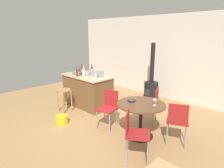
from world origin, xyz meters
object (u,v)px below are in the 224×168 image
(folding_chair_far, at_px, (151,102))
(bottle_4, at_px, (77,73))
(cup_0, at_px, (79,70))
(serving_bowl, at_px, (132,100))
(dining_table, at_px, (141,111))
(folding_chair_near, at_px, (178,120))
(bottle_2, at_px, (82,69))
(bottle_0, at_px, (96,75))
(wood_stove, at_px, (151,87))
(wooden_stool, at_px, (64,95))
(bottle_3, at_px, (84,72))
(plastic_bucket, at_px, (62,120))
(cup_2, at_px, (82,71))
(cup_3, at_px, (80,74))
(wine_glass, at_px, (155,100))
(folding_chair_right, at_px, (134,131))
(folding_chair_left, at_px, (109,106))
(toolbox, at_px, (96,73))
(bottle_1, at_px, (92,70))
(kitchen_island, at_px, (87,90))
(cup_1, at_px, (74,73))

(folding_chair_far, height_order, bottle_4, bottle_4)
(cup_0, distance_m, serving_bowl, 2.69)
(bottle_4, bearing_deg, dining_table, -1.82)
(folding_chair_near, distance_m, bottle_2, 3.48)
(bottle_0, bearing_deg, wood_stove, 70.16)
(wooden_stool, bearing_deg, bottle_3, 75.85)
(cup_0, relative_size, plastic_bucket, 0.38)
(bottle_3, distance_m, cup_2, 0.49)
(wooden_stool, xyz_separation_m, cup_3, (-0.04, 0.60, 0.50))
(folding_chair_near, bearing_deg, bottle_0, 178.94)
(dining_table, distance_m, serving_bowl, 0.31)
(wooden_stool, bearing_deg, cup_3, 93.78)
(bottle_3, distance_m, wine_glass, 2.46)
(folding_chair_right, bearing_deg, dining_table, 118.71)
(folding_chair_left, height_order, bottle_0, bottle_0)
(bottle_2, distance_m, cup_2, 0.16)
(folding_chair_far, bearing_deg, wine_glass, -52.05)
(dining_table, bearing_deg, folding_chair_right, -61.29)
(toolbox, xyz_separation_m, bottle_3, (-0.24, -0.25, 0.03))
(folding_chair_near, distance_m, plastic_bucket, 2.67)
(bottle_0, bearing_deg, wine_glass, -5.38)
(wood_stove, height_order, bottle_2, wood_stove)
(folding_chair_near, xyz_separation_m, bottle_3, (-2.88, -0.03, 0.53))
(bottle_1, height_order, cup_2, bottle_1)
(kitchen_island, bearing_deg, cup_1, -147.71)
(cup_0, bearing_deg, bottle_3, -25.69)
(wooden_stool, xyz_separation_m, wine_glass, (2.59, 0.47, 0.37))
(folding_chair_far, distance_m, cup_0, 2.67)
(kitchen_island, relative_size, bottle_0, 7.12)
(bottle_0, xyz_separation_m, cup_1, (-0.85, -0.14, -0.04))
(folding_chair_near, relative_size, folding_chair_far, 1.01)
(folding_chair_near, distance_m, bottle_4, 3.06)
(dining_table, height_order, cup_3, cup_3)
(wooden_stool, bearing_deg, folding_chair_right, -6.71)
(cup_0, relative_size, wine_glass, 0.75)
(folding_chair_right, height_order, cup_3, cup_3)
(folding_chair_left, xyz_separation_m, bottle_4, (-1.51, 0.22, 0.53))
(bottle_2, bearing_deg, bottle_0, -14.81)
(cup_0, bearing_deg, wooden_stool, -60.57)
(bottle_4, bearing_deg, cup_0, 139.07)
(wooden_stool, distance_m, bottle_4, 0.71)
(folding_chair_far, xyz_separation_m, bottle_2, (-2.51, -0.17, 0.52))
(folding_chair_right, xyz_separation_m, plastic_bucket, (-2.08, -0.17, -0.41))
(serving_bowl, bearing_deg, wood_stove, 113.31)
(cup_0, bearing_deg, folding_chair_far, 4.09)
(folding_chair_near, relative_size, bottle_4, 3.15)
(wooden_stool, height_order, wood_stove, wood_stove)
(folding_chair_near, height_order, bottle_2, bottle_2)
(folding_chair_near, height_order, wood_stove, wood_stove)
(serving_bowl, bearing_deg, dining_table, 7.91)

